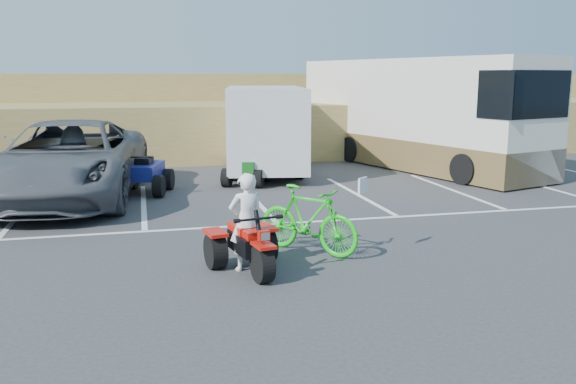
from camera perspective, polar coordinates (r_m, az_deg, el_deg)
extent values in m
plane|color=#333335|center=(10.44, 1.94, -6.07)|extent=(100.00, 100.00, 0.00)
cube|color=white|center=(15.18, -23.60, -1.60)|extent=(0.12, 5.00, 0.01)
cube|color=white|center=(14.93, -13.36, -1.17)|extent=(0.12, 5.00, 0.01)
cube|color=white|center=(15.17, -3.12, -0.69)|extent=(0.12, 5.00, 0.01)
cube|color=white|center=(15.88, 6.50, -0.23)|extent=(0.12, 5.00, 0.01)
cube|color=white|center=(16.99, 15.09, 0.19)|extent=(0.12, 5.00, 0.01)
cube|color=white|center=(18.43, 22.48, 0.55)|extent=(0.12, 5.00, 0.01)
cube|color=white|center=(12.69, -0.97, -2.98)|extent=(28.00, 0.12, 0.01)
cube|color=olive|center=(23.86, -7.13, 5.88)|extent=(40.00, 6.00, 2.00)
cube|color=olive|center=(27.27, -8.03, 8.58)|extent=(40.00, 4.00, 2.20)
imported|color=white|center=(9.59, -3.92, -2.81)|extent=(0.63, 0.47, 1.56)
imported|color=#14BF19|center=(10.53, 1.88, -2.60)|extent=(1.73, 1.83, 1.18)
imported|color=#4E5056|center=(15.99, -19.82, 2.78)|extent=(3.98, 7.29, 1.94)
cube|color=silver|center=(19.33, -2.15, 6.24)|extent=(3.22, 6.04, 2.39)
cylinder|color=black|center=(19.46, -2.13, 2.87)|extent=(2.18, 1.01, 0.67)
cube|color=silver|center=(20.99, 11.79, 7.28)|extent=(5.18, 10.06, 3.52)
cube|color=brown|center=(21.10, 11.65, 3.83)|extent=(5.22, 10.07, 0.98)
cube|color=black|center=(17.64, 22.73, 8.41)|extent=(2.16, 0.67, 1.27)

